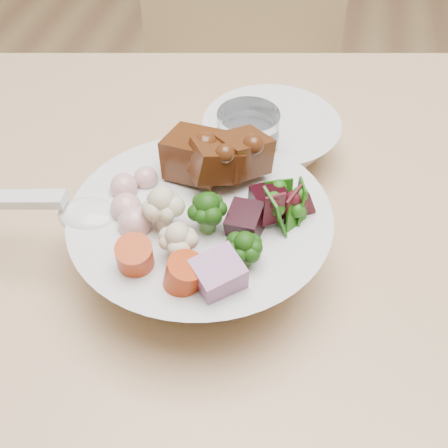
% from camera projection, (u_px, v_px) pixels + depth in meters
% --- Properties ---
extents(dining_table, '(1.69, 1.16, 0.72)m').
position_uv_depth(dining_table, '(424.00, 314.00, 0.69)').
color(dining_table, tan).
rests_on(dining_table, ground).
extents(chair_far, '(0.50, 0.50, 0.89)m').
position_uv_depth(chair_far, '(248.00, 97.00, 1.26)').
color(chair_far, tan).
rests_on(chair_far, ground).
extents(food_bowl, '(0.25, 0.25, 0.14)m').
position_uv_depth(food_bowl, '(203.00, 236.00, 0.61)').
color(food_bowl, silver).
rests_on(food_bowl, dining_table).
extents(soup_spoon, '(0.16, 0.05, 0.03)m').
position_uv_depth(soup_spoon, '(68.00, 211.00, 0.59)').
color(soup_spoon, silver).
rests_on(soup_spoon, food_bowl).
extents(water_glass, '(0.07, 0.07, 0.11)m').
position_uv_depth(water_glass, '(247.00, 160.00, 0.68)').
color(water_glass, white).
rests_on(water_glass, dining_table).
extents(side_bowl, '(0.16, 0.16, 0.05)m').
position_uv_depth(side_bowl, '(271.00, 141.00, 0.74)').
color(side_bowl, silver).
rests_on(side_bowl, dining_table).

